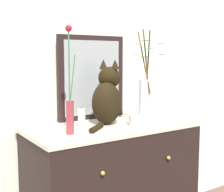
{
  "coord_description": "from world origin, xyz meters",
  "views": [
    {
      "loc": [
        -1.09,
        -1.64,
        1.27
      ],
      "look_at": [
        0.0,
        0.0,
        1.03
      ],
      "focal_mm": 51.58,
      "sensor_mm": 36.0,
      "label": 1
    }
  ],
  "objects": [
    {
      "name": "candle_pillar",
      "position": [
        -0.19,
        0.04,
        0.9
      ],
      "size": [
        0.04,
        0.04,
        0.12
      ],
      "color": "beige",
      "rests_on": "sideboard"
    },
    {
      "name": "bowl_porcelain",
      "position": [
        0.16,
        -0.12,
        0.88
      ],
      "size": [
        0.2,
        0.2,
        0.06
      ],
      "primitive_type": "cylinder",
      "color": "white",
      "rests_on": "sideboard"
    },
    {
      "name": "cat_sitting",
      "position": [
        -0.01,
        0.04,
        1.02
      ],
      "size": [
        0.36,
        0.32,
        0.41
      ],
      "color": "black",
      "rests_on": "sideboard"
    },
    {
      "name": "mirror_leaning",
      "position": [
        -0.01,
        0.24,
        1.13
      ],
      "size": [
        0.5,
        0.03,
        0.56
      ],
      "color": "black",
      "rests_on": "sideboard"
    },
    {
      "name": "vase_slim_green",
      "position": [
        -0.33,
        -0.08,
        1.01
      ],
      "size": [
        0.06,
        0.04,
        0.59
      ],
      "color": "brown",
      "rests_on": "sideboard"
    },
    {
      "name": "sideboard",
      "position": [
        0.0,
        -0.0,
        0.42
      ],
      "size": [
        1.06,
        0.53,
        0.85
      ],
      "color": "black",
      "rests_on": "ground_plane"
    },
    {
      "name": "vase_glass_clear",
      "position": [
        0.16,
        -0.13,
        1.06
      ],
      "size": [
        0.24,
        0.14,
        0.52
      ],
      "color": "silver",
      "rests_on": "bowl_porcelain"
    },
    {
      "name": "wall_back",
      "position": [
        0.0,
        0.33,
        1.3
      ],
      "size": [
        4.4,
        0.08,
        2.6
      ],
      "primitive_type": "cube",
      "color": "silver",
      "rests_on": "ground_plane"
    }
  ]
}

